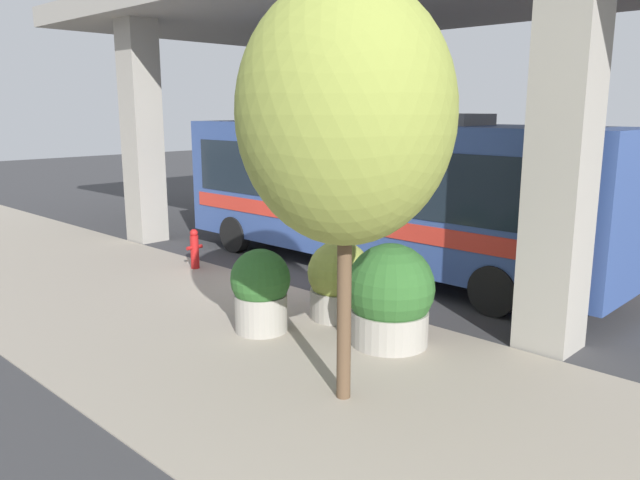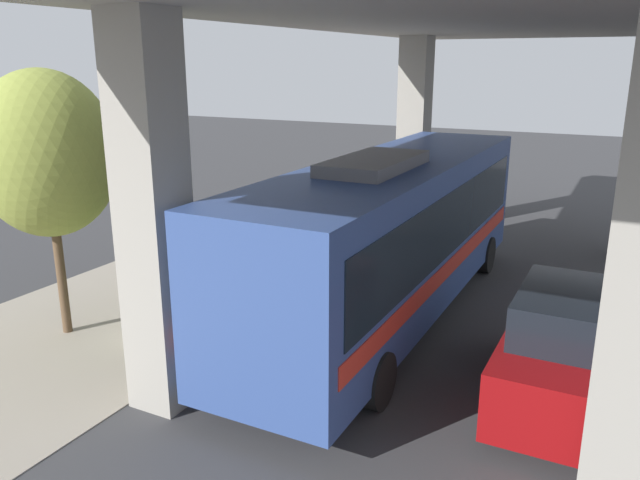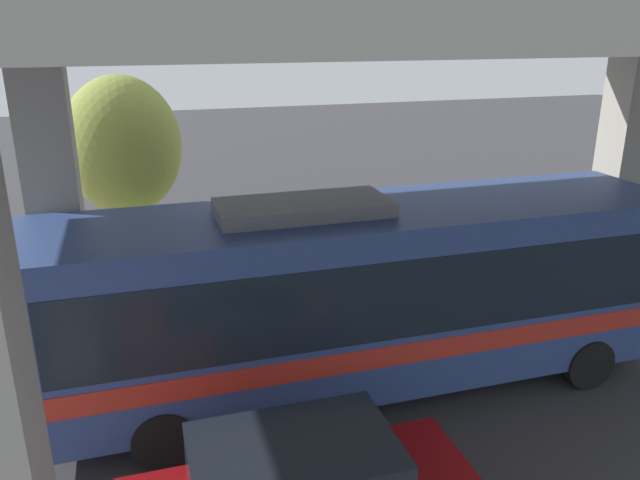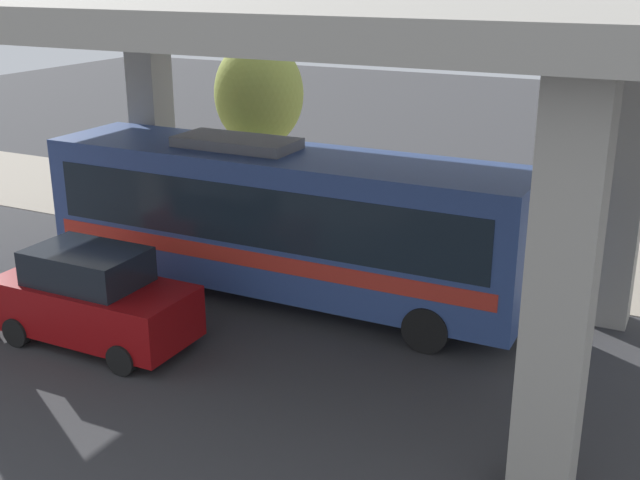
% 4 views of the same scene
% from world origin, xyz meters
% --- Properties ---
extents(ground_plane, '(80.00, 80.00, 0.00)m').
position_xyz_m(ground_plane, '(0.00, 0.00, 0.00)').
color(ground_plane, '#38383A').
rests_on(ground_plane, ground).
extents(sidewalk_strip, '(6.00, 40.00, 0.02)m').
position_xyz_m(sidewalk_strip, '(-3.00, 0.00, 0.01)').
color(sidewalk_strip, gray).
rests_on(sidewalk_strip, ground).
extents(overpass, '(9.40, 20.52, 7.00)m').
position_xyz_m(overpass, '(4.00, 0.00, 6.17)').
color(overpass, '#9E998E').
rests_on(overpass, ground).
extents(bus, '(2.77, 11.70, 3.81)m').
position_xyz_m(bus, '(2.57, -1.00, 2.06)').
color(bus, '#334C8C').
rests_on(bus, ground).
extents(fire_hydrant, '(0.43, 0.21, 1.01)m').
position_xyz_m(fire_hydrant, '(-0.55, 2.33, 0.51)').
color(fire_hydrant, '#B21919').
rests_on(fire_hydrant, ground).
extents(planter_front, '(1.20, 1.20, 1.50)m').
position_xyz_m(planter_front, '(-0.82, -2.74, 0.72)').
color(planter_front, '#9E998E').
rests_on(planter_front, ground).
extents(planter_middle, '(1.06, 1.06, 1.51)m').
position_xyz_m(planter_middle, '(-2.34, -2.23, 0.77)').
color(planter_middle, '#9E998E').
rests_on(planter_middle, ground).
extents(planter_back, '(1.48, 1.48, 1.74)m').
position_xyz_m(planter_back, '(-1.25, -4.27, 0.84)').
color(planter_back, '#9E998E').
rests_on(planter_back, ground).
extents(street_tree_near, '(2.78, 2.78, 5.52)m').
position_xyz_m(street_tree_near, '(-3.29, -5.04, 3.84)').
color(street_tree_near, brown).
rests_on(street_tree_near, ground).
extents(parked_car, '(1.97, 4.31, 2.08)m').
position_xyz_m(parked_car, '(6.54, -3.31, 1.01)').
color(parked_car, maroon).
rests_on(parked_car, ground).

